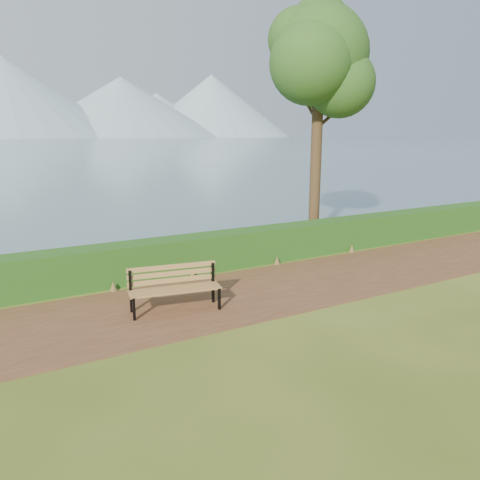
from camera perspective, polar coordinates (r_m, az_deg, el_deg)
ground at (r=11.31m, az=3.61°, el=-6.56°), size 140.00×140.00×0.00m
path at (r=11.54m, az=2.79°, el=-6.11°), size 40.00×3.40×0.01m
hedge at (r=13.32m, az=-2.47°, el=-1.28°), size 32.00×0.85×1.00m
bench at (r=10.24m, az=-8.04°, el=-5.43°), size 2.02×0.90×0.98m
tree at (r=17.07m, az=9.68°, el=20.81°), size 4.03×3.54×8.29m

